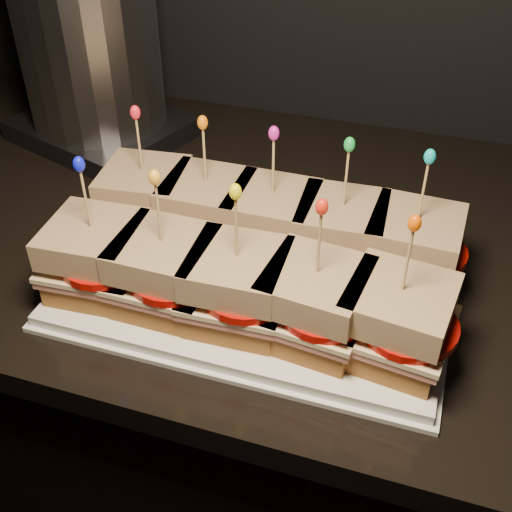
% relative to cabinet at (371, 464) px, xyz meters
% --- Properties ---
extents(cabinet, '(2.54, 0.64, 0.86)m').
position_rel_cabinet_xyz_m(cabinet, '(0.00, 0.00, 0.00)').
color(cabinet, black).
rests_on(cabinet, ground).
extents(granite_slab, '(2.58, 0.68, 0.03)m').
position_rel_cabinet_xyz_m(granite_slab, '(0.00, 0.00, 0.45)').
color(granite_slab, black).
rests_on(granite_slab, cabinet).
extents(platter, '(0.43, 0.27, 0.02)m').
position_rel_cabinet_xyz_m(platter, '(-0.16, -0.14, 0.47)').
color(platter, white).
rests_on(platter, granite_slab).
extents(platter_rim, '(0.44, 0.28, 0.01)m').
position_rel_cabinet_xyz_m(platter_rim, '(-0.16, -0.14, 0.47)').
color(platter_rim, white).
rests_on(platter_rim, granite_slab).
extents(sandwich_0_bread_bot, '(0.11, 0.11, 0.03)m').
position_rel_cabinet_xyz_m(sandwich_0_bread_bot, '(-0.32, -0.08, 0.49)').
color(sandwich_0_bread_bot, brown).
rests_on(sandwich_0_bread_bot, platter).
extents(sandwich_0_ham, '(0.12, 0.11, 0.01)m').
position_rel_cabinet_xyz_m(sandwich_0_ham, '(-0.32, -0.08, 0.51)').
color(sandwich_0_ham, '#BA695F').
rests_on(sandwich_0_ham, sandwich_0_bread_bot).
extents(sandwich_0_cheese, '(0.12, 0.12, 0.01)m').
position_rel_cabinet_xyz_m(sandwich_0_cheese, '(-0.32, -0.08, 0.52)').
color(sandwich_0_cheese, beige).
rests_on(sandwich_0_cheese, sandwich_0_ham).
extents(sandwich_0_tomato, '(0.10, 0.10, 0.01)m').
position_rel_cabinet_xyz_m(sandwich_0_tomato, '(-0.31, -0.09, 0.53)').
color(sandwich_0_tomato, '#B10C06').
rests_on(sandwich_0_tomato, sandwich_0_cheese).
extents(sandwich_0_bread_top, '(0.11, 0.11, 0.03)m').
position_rel_cabinet_xyz_m(sandwich_0_bread_top, '(-0.32, -0.08, 0.55)').
color(sandwich_0_bread_top, '#5E2C10').
rests_on(sandwich_0_bread_top, sandwich_0_tomato).
extents(sandwich_0_pick, '(0.00, 0.00, 0.09)m').
position_rel_cabinet_xyz_m(sandwich_0_pick, '(-0.32, -0.08, 0.59)').
color(sandwich_0_pick, tan).
rests_on(sandwich_0_pick, sandwich_0_bread_top).
extents(sandwich_0_frill, '(0.01, 0.01, 0.02)m').
position_rel_cabinet_xyz_m(sandwich_0_frill, '(-0.32, -0.08, 0.64)').
color(sandwich_0_frill, red).
rests_on(sandwich_0_frill, sandwich_0_pick).
extents(sandwich_1_bread_bot, '(0.10, 0.10, 0.03)m').
position_rel_cabinet_xyz_m(sandwich_1_bread_bot, '(-0.24, -0.08, 0.49)').
color(sandwich_1_bread_bot, brown).
rests_on(sandwich_1_bread_bot, platter).
extents(sandwich_1_ham, '(0.11, 0.10, 0.01)m').
position_rel_cabinet_xyz_m(sandwich_1_ham, '(-0.24, -0.08, 0.51)').
color(sandwich_1_ham, '#BA695F').
rests_on(sandwich_1_ham, sandwich_1_bread_bot).
extents(sandwich_1_cheese, '(0.11, 0.10, 0.01)m').
position_rel_cabinet_xyz_m(sandwich_1_cheese, '(-0.24, -0.08, 0.52)').
color(sandwich_1_cheese, beige).
rests_on(sandwich_1_cheese, sandwich_1_ham).
extents(sandwich_1_tomato, '(0.10, 0.10, 0.01)m').
position_rel_cabinet_xyz_m(sandwich_1_tomato, '(-0.23, -0.09, 0.53)').
color(sandwich_1_tomato, '#B10C06').
rests_on(sandwich_1_tomato, sandwich_1_cheese).
extents(sandwich_1_bread_top, '(0.10, 0.10, 0.03)m').
position_rel_cabinet_xyz_m(sandwich_1_bread_top, '(-0.24, -0.08, 0.55)').
color(sandwich_1_bread_top, '#5E2C10').
rests_on(sandwich_1_bread_top, sandwich_1_tomato).
extents(sandwich_1_pick, '(0.00, 0.00, 0.09)m').
position_rel_cabinet_xyz_m(sandwich_1_pick, '(-0.24, -0.08, 0.59)').
color(sandwich_1_pick, tan).
rests_on(sandwich_1_pick, sandwich_1_bread_top).
extents(sandwich_1_frill, '(0.01, 0.01, 0.02)m').
position_rel_cabinet_xyz_m(sandwich_1_frill, '(-0.24, -0.08, 0.64)').
color(sandwich_1_frill, orange).
rests_on(sandwich_1_frill, sandwich_1_pick).
extents(sandwich_2_bread_bot, '(0.10, 0.10, 0.03)m').
position_rel_cabinet_xyz_m(sandwich_2_bread_bot, '(-0.16, -0.08, 0.49)').
color(sandwich_2_bread_bot, brown).
rests_on(sandwich_2_bread_bot, platter).
extents(sandwich_2_ham, '(0.11, 0.10, 0.01)m').
position_rel_cabinet_xyz_m(sandwich_2_ham, '(-0.16, -0.08, 0.51)').
color(sandwich_2_ham, '#BA695F').
rests_on(sandwich_2_ham, sandwich_2_bread_bot).
extents(sandwich_2_cheese, '(0.11, 0.10, 0.01)m').
position_rel_cabinet_xyz_m(sandwich_2_cheese, '(-0.16, -0.08, 0.52)').
color(sandwich_2_cheese, beige).
rests_on(sandwich_2_cheese, sandwich_2_ham).
extents(sandwich_2_tomato, '(0.10, 0.10, 0.01)m').
position_rel_cabinet_xyz_m(sandwich_2_tomato, '(-0.15, -0.09, 0.53)').
color(sandwich_2_tomato, '#B10C06').
rests_on(sandwich_2_tomato, sandwich_2_cheese).
extents(sandwich_2_bread_top, '(0.10, 0.10, 0.03)m').
position_rel_cabinet_xyz_m(sandwich_2_bread_top, '(-0.16, -0.08, 0.55)').
color(sandwich_2_bread_top, '#5E2C10').
rests_on(sandwich_2_bread_top, sandwich_2_tomato).
extents(sandwich_2_pick, '(0.00, 0.00, 0.09)m').
position_rel_cabinet_xyz_m(sandwich_2_pick, '(-0.16, -0.08, 0.59)').
color(sandwich_2_pick, tan).
rests_on(sandwich_2_pick, sandwich_2_bread_top).
extents(sandwich_2_frill, '(0.01, 0.01, 0.02)m').
position_rel_cabinet_xyz_m(sandwich_2_frill, '(-0.16, -0.08, 0.64)').
color(sandwich_2_frill, '#D31EA3').
rests_on(sandwich_2_frill, sandwich_2_pick).
extents(sandwich_3_bread_bot, '(0.10, 0.10, 0.03)m').
position_rel_cabinet_xyz_m(sandwich_3_bread_bot, '(-0.08, -0.08, 0.49)').
color(sandwich_3_bread_bot, brown).
rests_on(sandwich_3_bread_bot, platter).
extents(sandwich_3_ham, '(0.11, 0.11, 0.01)m').
position_rel_cabinet_xyz_m(sandwich_3_ham, '(-0.08, -0.08, 0.51)').
color(sandwich_3_ham, '#BA695F').
rests_on(sandwich_3_ham, sandwich_3_bread_bot).
extents(sandwich_3_cheese, '(0.11, 0.11, 0.01)m').
position_rel_cabinet_xyz_m(sandwich_3_cheese, '(-0.08, -0.08, 0.52)').
color(sandwich_3_cheese, beige).
rests_on(sandwich_3_cheese, sandwich_3_ham).
extents(sandwich_3_tomato, '(0.10, 0.10, 0.01)m').
position_rel_cabinet_xyz_m(sandwich_3_tomato, '(-0.07, -0.09, 0.53)').
color(sandwich_3_tomato, '#B10C06').
rests_on(sandwich_3_tomato, sandwich_3_cheese).
extents(sandwich_3_bread_top, '(0.10, 0.10, 0.03)m').
position_rel_cabinet_xyz_m(sandwich_3_bread_top, '(-0.08, -0.08, 0.55)').
color(sandwich_3_bread_top, '#5E2C10').
rests_on(sandwich_3_bread_top, sandwich_3_tomato).
extents(sandwich_3_pick, '(0.00, 0.00, 0.09)m').
position_rel_cabinet_xyz_m(sandwich_3_pick, '(-0.08, -0.08, 0.59)').
color(sandwich_3_pick, tan).
rests_on(sandwich_3_pick, sandwich_3_bread_top).
extents(sandwich_3_frill, '(0.01, 0.01, 0.02)m').
position_rel_cabinet_xyz_m(sandwich_3_frill, '(-0.08, -0.08, 0.64)').
color(sandwich_3_frill, green).
rests_on(sandwich_3_frill, sandwich_3_pick).
extents(sandwich_4_bread_bot, '(0.10, 0.10, 0.03)m').
position_rel_cabinet_xyz_m(sandwich_4_bread_bot, '(0.00, -0.08, 0.49)').
color(sandwich_4_bread_bot, brown).
rests_on(sandwich_4_bread_bot, platter).
extents(sandwich_4_ham, '(0.11, 0.11, 0.01)m').
position_rel_cabinet_xyz_m(sandwich_4_ham, '(0.00, -0.08, 0.51)').
color(sandwich_4_ham, '#BA695F').
rests_on(sandwich_4_ham, sandwich_4_bread_bot).
extents(sandwich_4_cheese, '(0.11, 0.11, 0.01)m').
position_rel_cabinet_xyz_m(sandwich_4_cheese, '(0.00, -0.08, 0.52)').
color(sandwich_4_cheese, beige).
rests_on(sandwich_4_cheese, sandwich_4_ham).
extents(sandwich_4_tomato, '(0.10, 0.10, 0.01)m').
position_rel_cabinet_xyz_m(sandwich_4_tomato, '(0.02, -0.09, 0.53)').
color(sandwich_4_tomato, '#B10C06').
rests_on(sandwich_4_tomato, sandwich_4_cheese).
extents(sandwich_4_bread_top, '(0.10, 0.10, 0.03)m').
position_rel_cabinet_xyz_m(sandwich_4_bread_top, '(0.00, -0.08, 0.55)').
color(sandwich_4_bread_top, '#5E2C10').
rests_on(sandwich_4_bread_top, sandwich_4_tomato).
extents(sandwich_4_pick, '(0.00, 0.00, 0.09)m').
position_rel_cabinet_xyz_m(sandwich_4_pick, '(0.00, -0.08, 0.59)').
color(sandwich_4_pick, tan).
rests_on(sandwich_4_pick, sandwich_4_bread_top).
extents(sandwich_4_frill, '(0.01, 0.01, 0.02)m').
position_rel_cabinet_xyz_m(sandwich_4_frill, '(0.00, -0.08, 0.64)').
color(sandwich_4_frill, '#0BB2B6').
rests_on(sandwich_4_frill, sandwich_4_pick).
extents(sandwich_5_bread_bot, '(0.10, 0.10, 0.03)m').
position_rel_cabinet_xyz_m(sandwich_5_bread_bot, '(-0.32, -0.20, 0.49)').
color(sandwich_5_bread_bot, brown).
rests_on(sandwich_5_bread_bot, platter).
extents(sandwich_5_ham, '(0.11, 0.11, 0.01)m').
position_rel_cabinet_xyz_m(sandwich_5_ham, '(-0.32, -0.20, 0.51)').
color(sandwich_5_ham, '#BA695F').
rests_on(sandwich_5_ham, sandwich_5_bread_bot).
extents(sandwich_5_cheese, '(0.11, 0.11, 0.01)m').
position_rel_cabinet_xyz_m(sandwich_5_cheese, '(-0.32, -0.20, 0.52)').
color(sandwich_5_cheese, beige).
rests_on(sandwich_5_cheese, sandwich_5_ham).
extents(sandwich_5_tomato, '(0.10, 0.10, 0.01)m').
position_rel_cabinet_xyz_m(sandwich_5_tomato, '(-0.31, -0.21, 0.53)').
color(sandwich_5_tomato, '#B10C06').
rests_on(sandwich_5_tomato, sandwich_5_cheese).
extents(sandwich_5_bread_top, '(0.10, 0.10, 0.03)m').
position_rel_cabinet_xyz_m(sandwich_5_bread_top, '(-0.32, -0.20, 0.55)').
color(sandwich_5_bread_top, '#5E2C10').
rests_on(sandwich_5_bread_top, sandwich_5_tomato).
extents(sandwich_5_pick, '(0.00, 0.00, 0.09)m').
position_rel_cabinet_xyz_m(sandwich_5_pick, '(-0.32, -0.20, 0.59)').
color(sandwich_5_pick, tan).
rests_on(sandwich_5_pick, sandwich_5_bread_top).
extents(sandwich_5_frill, '(0.01, 0.01, 0.02)m').
position_rel_cabinet_xyz_m(sandwich_5_frill, '(-0.32, -0.20, 0.64)').
color(sandwich_5_frill, '#1015E5').
rests_on(sandwich_5_frill, sandwich_5_pick).
extents(sandwich_6_bread_bot, '(0.10, 0.10, 0.03)m').
position_rel_cabinet_xyz_m(sandwich_6_bread_bot, '(-0.24, -0.20, 0.49)').
color(sandwich_6_bread_bot, brown).
rests_on(sandwich_6_bread_bot, platter).
extents(sandwich_6_ham, '(0.11, 0.10, 0.01)m').
position_rel_cabinet_xyz_m(sandwich_6_ham, '(-0.24, -0.20, 0.51)').
color(sandwich_6_ham, '#BA695F').
rests_on(sandwich_6_ham, sandwich_6_bread_bot).
extents(sandwich_6_cheese, '(0.11, 0.11, 0.01)m').
position_rel_cabinet_xyz_m(sandwich_6_cheese, '(-0.24, -0.20, 0.52)').
color(sandwich_6_cheese, beige).
rests_on(sandwich_6_cheese, sandwich_6_ham).
extents(sandwich_6_tomato, '(0.10, 0.10, 0.01)m').
position_rel_cabinet_xyz_m(sandwich_6_tomato, '(-0.23, -0.21, 0.53)').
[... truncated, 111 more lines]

